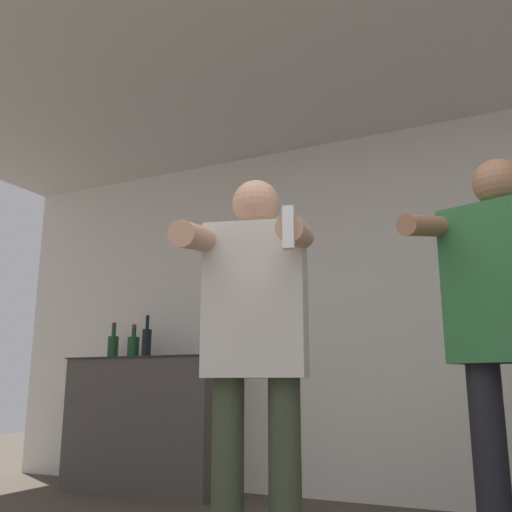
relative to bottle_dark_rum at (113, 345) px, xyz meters
name	(u,v)px	position (x,y,z in m)	size (l,w,h in m)	color
wall_back	(419,305)	(2.33, 0.30, 0.21)	(7.00, 0.06, 2.55)	silver
ceiling_slab	(349,12)	(2.33, -1.15, 1.51)	(7.00, 3.35, 0.05)	silver
counter	(151,423)	(0.39, 0.01, -0.58)	(1.26, 0.55, 0.96)	#47423D
bottle_dark_rum	(113,345)	(0.00, 0.00, 0.00)	(0.08, 0.08, 0.29)	#194723
bottle_short_whiskey	(133,346)	(0.20, 0.00, -0.01)	(0.09, 0.09, 0.26)	#194723
bottle_tall_gin	(147,342)	(0.32, 0.00, 0.02)	(0.07, 0.07, 0.33)	black
person_woman_foreground	(255,336)	(2.07, -1.67, -0.13)	(0.54, 0.58, 1.55)	#38422D
person_man_side	(510,324)	(2.93, -1.21, -0.08)	(0.61, 0.61, 1.66)	black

